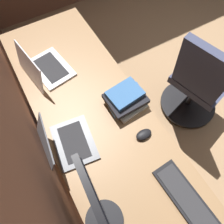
% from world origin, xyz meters
% --- Properties ---
extents(desk, '(2.32, 0.69, 0.73)m').
position_xyz_m(desk, '(0.04, 1.66, 0.67)').
color(desk, '#936D47').
rests_on(desk, ground).
extents(drawer_pedestal, '(0.40, 0.51, 0.69)m').
position_xyz_m(drawer_pedestal, '(0.34, 1.68, 0.35)').
color(drawer_pedestal, '#936D47').
rests_on(drawer_pedestal, ground).
extents(monitor_primary, '(0.53, 0.20, 0.40)m').
position_xyz_m(monitor_primary, '(-0.39, 1.90, 0.96)').
color(monitor_primary, black).
rests_on(monitor_primary, desk).
extents(laptop_leftmost, '(0.37, 0.33, 0.23)m').
position_xyz_m(laptop_leftmost, '(0.66, 1.81, 0.78)').
color(laptop_leftmost, silver).
rests_on(laptop_leftmost, desk).
extents(laptop_left, '(0.34, 0.35, 0.22)m').
position_xyz_m(laptop_left, '(0.08, 1.92, 0.78)').
color(laptop_left, '#595B60').
rests_on(laptop_left, desk).
extents(keyboard_main, '(0.43, 0.16, 0.02)m').
position_xyz_m(keyboard_main, '(-0.52, 1.47, 0.74)').
color(keyboard_main, black).
rests_on(keyboard_main, desk).
extents(mouse_main, '(0.06, 0.10, 0.03)m').
position_xyz_m(mouse_main, '(-0.10, 1.46, 0.75)').
color(mouse_main, black).
rests_on(mouse_main, desk).
extents(book_stack_near, '(0.24, 0.27, 0.12)m').
position_xyz_m(book_stack_near, '(0.15, 1.44, 0.79)').
color(book_stack_near, beige).
rests_on(book_stack_near, desk).
extents(office_chair, '(0.56, 0.60, 0.97)m').
position_xyz_m(office_chair, '(0.12, 0.71, 0.46)').
color(office_chair, '#383D56').
rests_on(office_chair, ground).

